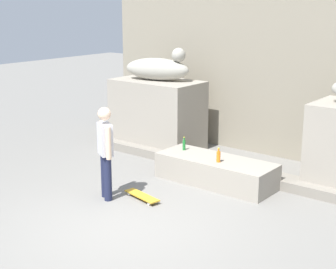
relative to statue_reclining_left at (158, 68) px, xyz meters
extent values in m
plane|color=slate|center=(2.47, -3.88, -1.92)|extent=(40.00, 40.00, 0.00)
cube|color=gray|center=(2.47, 1.34, 1.42)|extent=(9.15, 0.60, 6.68)
cube|color=gray|center=(-0.04, -0.01, -1.10)|extent=(2.13, 1.20, 1.63)
ellipsoid|color=#A3A093|center=(-0.04, -0.01, -0.02)|extent=(1.69, 0.91, 0.52)
sphere|color=#A3A093|center=(0.50, 0.12, 0.33)|extent=(0.32, 0.32, 0.32)
cube|color=gray|center=(2.47, -1.27, -1.67)|extent=(2.34, 0.89, 0.50)
cylinder|color=#1E233F|center=(1.45, -3.20, -1.51)|extent=(0.14, 0.14, 0.82)
cylinder|color=#1E233F|center=(1.28, -3.09, -1.51)|extent=(0.14, 0.14, 0.82)
cube|color=silver|center=(1.37, -3.15, -0.82)|extent=(0.41, 0.35, 0.56)
sphere|color=beige|center=(1.37, -3.15, -0.36)|extent=(0.23, 0.23, 0.23)
cylinder|color=beige|center=(1.56, -3.26, -0.83)|extent=(0.09, 0.09, 0.58)
cylinder|color=beige|center=(1.17, -3.03, -0.83)|extent=(0.09, 0.09, 0.58)
cube|color=gold|center=(1.89, -2.79, -1.85)|extent=(0.82, 0.36, 0.02)
cylinder|color=white|center=(1.59, -2.80, -1.89)|extent=(0.06, 0.04, 0.06)
cylinder|color=white|center=(1.61, -2.66, -1.89)|extent=(0.06, 0.04, 0.06)
cylinder|color=white|center=(2.17, -2.92, -1.89)|extent=(0.06, 0.04, 0.06)
cylinder|color=white|center=(2.20, -2.79, -1.89)|extent=(0.06, 0.04, 0.06)
cylinder|color=#1E722D|center=(1.63, -1.17, -1.32)|extent=(0.06, 0.06, 0.20)
cylinder|color=#1E722D|center=(1.63, -1.17, -1.19)|extent=(0.03, 0.03, 0.06)
cylinder|color=yellow|center=(1.63, -1.17, -1.15)|extent=(0.03, 0.03, 0.01)
cylinder|color=orange|center=(2.62, -1.42, -1.32)|extent=(0.08, 0.08, 0.21)
cylinder|color=orange|center=(2.62, -1.42, -1.18)|extent=(0.03, 0.03, 0.06)
cylinder|color=yellow|center=(2.62, -1.42, -1.15)|extent=(0.04, 0.04, 0.01)
cube|color=gray|center=(2.47, -0.63, -1.82)|extent=(7.13, 0.50, 0.19)
camera|label=1|loc=(7.54, -9.19, 1.52)|focal=54.44mm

